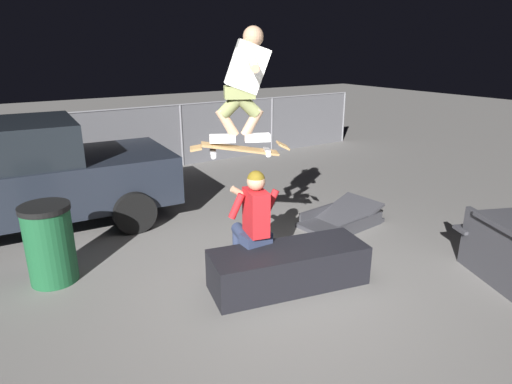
{
  "coord_description": "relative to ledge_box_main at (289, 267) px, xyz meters",
  "views": [
    {
      "loc": [
        -2.52,
        -3.43,
        2.51
      ],
      "look_at": [
        -0.15,
        0.25,
        1.04
      ],
      "focal_mm": 30.53,
      "sensor_mm": 36.0,
      "label": 1
    }
  ],
  "objects": [
    {
      "name": "ground_plane",
      "position": [
        -0.08,
        0.05,
        -0.22
      ],
      "size": [
        40.0,
        40.0,
        0.0
      ],
      "primitive_type": "plane",
      "color": "slate"
    },
    {
      "name": "kicker_ramp",
      "position": [
        1.69,
        0.96,
        -0.16
      ],
      "size": [
        1.25,
        0.84,
        0.4
      ],
      "color": "#38383D",
      "rests_on": "ground"
    },
    {
      "name": "fence_back",
      "position": [
        -0.08,
        5.39,
        0.5
      ],
      "size": [
        12.05,
        0.05,
        1.35
      ],
      "color": "slate",
      "rests_on": "ground"
    },
    {
      "name": "skateboard",
      "position": [
        -0.36,
        0.4,
        1.29
      ],
      "size": [
        1.01,
        0.61,
        0.15
      ],
      "color": "#AD8451"
    },
    {
      "name": "parked_car",
      "position": [
        -2.29,
        3.29,
        0.57
      ],
      "size": [
        4.3,
        2.12,
        1.56
      ],
      "color": "#1E232D",
      "rests_on": "ground"
    },
    {
      "name": "skater_airborne",
      "position": [
        -0.31,
        0.38,
        1.98
      ],
      "size": [
        0.63,
        0.84,
        1.12
      ],
      "color": "white"
    },
    {
      "name": "trash_bin",
      "position": [
        -2.15,
        1.51,
        0.23
      ],
      "size": [
        0.53,
        0.53,
        0.9
      ],
      "color": "#19512D",
      "rests_on": "ground"
    },
    {
      "name": "ledge_box_main",
      "position": [
        0.0,
        0.0,
        0.0
      ],
      "size": [
        1.8,
        0.95,
        0.44
      ],
      "primitive_type": "cube",
      "rotation": [
        0.0,
        0.0,
        -0.21
      ],
      "color": "black",
      "rests_on": "ground"
    },
    {
      "name": "person_sitting_on_ledge",
      "position": [
        -0.21,
        0.41,
        0.48
      ],
      "size": [
        0.59,
        0.78,
        1.28
      ],
      "color": "#2D3856",
      "rests_on": "ground"
    }
  ]
}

